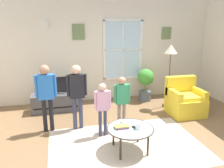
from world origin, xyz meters
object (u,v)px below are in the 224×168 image
at_px(television, 55,85).
at_px(remote_near_cup, 123,125).
at_px(person_black_shirt, 77,90).
at_px(tv_stand, 56,102).
at_px(armchair, 185,101).
at_px(person_blue_shirt, 46,91).
at_px(remote_near_books, 135,128).
at_px(cup, 138,126).
at_px(book_stack, 122,126).
at_px(person_pink_shirt, 102,104).
at_px(floor_lamp, 171,55).
at_px(person_green_shirt, 122,97).
at_px(coffee_table, 130,129).
at_px(potted_plant_by_window, 145,82).

bearing_deg(television, remote_near_cup, -61.29).
bearing_deg(person_black_shirt, tv_stand, 111.17).
relative_size(armchair, person_blue_shirt, 0.64).
bearing_deg(tv_stand, person_blue_shirt, -98.07).
bearing_deg(person_blue_shirt, television, 81.91).
bearing_deg(remote_near_books, person_blue_shirt, 142.50).
bearing_deg(person_black_shirt, armchair, 4.28).
bearing_deg(armchair, remote_near_cup, -149.15).
xyz_separation_m(tv_stand, cup, (1.34, -2.25, 0.25)).
xyz_separation_m(book_stack, person_pink_shirt, (-0.21, 0.59, 0.22)).
relative_size(tv_stand, remote_near_books, 8.25).
distance_m(cup, floor_lamp, 2.56).
bearing_deg(floor_lamp, person_black_shirt, -162.57).
xyz_separation_m(television, person_black_shirt, (0.44, -1.12, 0.18)).
distance_m(television, floor_lamp, 2.95).
bearing_deg(person_green_shirt, armchair, 14.77).
bearing_deg(book_stack, coffee_table, -20.08).
relative_size(tv_stand, floor_lamp, 0.72).
height_order(coffee_table, person_pink_shirt, person_pink_shirt).
distance_m(book_stack, potted_plant_by_window, 2.71).
distance_m(television, potted_plant_by_window, 2.45).
bearing_deg(tv_stand, potted_plant_by_window, 4.81).
bearing_deg(book_stack, remote_near_cup, 65.08).
relative_size(remote_near_books, potted_plant_by_window, 0.16).
bearing_deg(remote_near_cup, remote_near_books, -42.68).
height_order(armchair, floor_lamp, floor_lamp).
bearing_deg(remote_near_books, floor_lamp, 50.17).
bearing_deg(floor_lamp, remote_near_cup, -135.63).
relative_size(tv_stand, person_green_shirt, 1.04).
distance_m(remote_near_books, person_green_shirt, 0.88).
bearing_deg(potted_plant_by_window, remote_near_books, -115.15).
xyz_separation_m(television, potted_plant_by_window, (2.44, 0.21, -0.13)).
height_order(tv_stand, person_green_shirt, person_green_shirt).
bearing_deg(armchair, book_stack, -147.73).
height_order(cup, potted_plant_by_window, potted_plant_by_window).
xyz_separation_m(remote_near_cup, person_green_shirt, (0.18, 0.67, 0.27)).
bearing_deg(remote_near_books, person_green_shirt, 90.17).
bearing_deg(remote_near_cup, person_black_shirt, 126.54).
xyz_separation_m(armchair, person_blue_shirt, (-3.15, -0.16, 0.53)).
relative_size(tv_stand, potted_plant_by_window, 1.29).
bearing_deg(book_stack, person_blue_shirt, 139.84).
distance_m(remote_near_cup, potted_plant_by_window, 2.62).
height_order(person_blue_shirt, person_pink_shirt, person_blue_shirt).
height_order(tv_stand, person_blue_shirt, person_blue_shirt).
distance_m(armchair, remote_near_books, 2.13).
relative_size(book_stack, remote_near_books, 1.77).
distance_m(person_blue_shirt, person_green_shirt, 1.49).
bearing_deg(person_black_shirt, potted_plant_by_window, 33.62).
relative_size(person_green_shirt, person_black_shirt, 0.83).
bearing_deg(floor_lamp, remote_near_books, -129.83).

